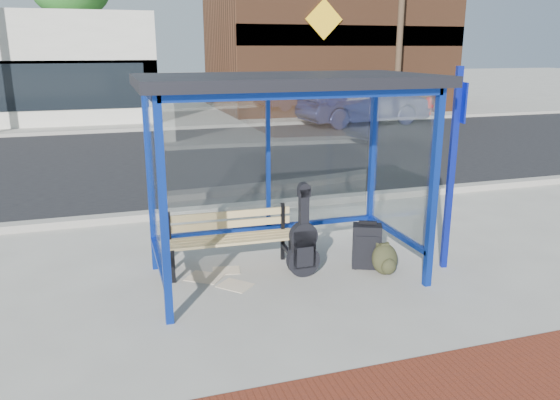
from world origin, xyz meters
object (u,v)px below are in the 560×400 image
object	(u,v)px
backpack	(385,260)
fire_hydrant	(428,106)
suitcase	(367,246)
bench	(229,236)
guitar_bag	(303,245)
parked_car	(364,103)

from	to	relation	value
backpack	fire_hydrant	size ratio (longest dim) A/B	0.48
fire_hydrant	suitcase	bearing A→B (deg)	-125.03
bench	guitar_bag	world-z (taller)	guitar_bag
suitcase	backpack	world-z (taller)	suitcase
suitcase	fire_hydrant	size ratio (longest dim) A/B	0.75
backpack	parked_car	distance (m)	13.89
suitcase	fire_hydrant	distance (m)	16.48
suitcase	parked_car	xyz separation A→B (m)	(5.98, 12.32, 0.50)
guitar_bag	fire_hydrant	size ratio (longest dim) A/B	1.34
backpack	suitcase	bearing A→B (deg)	117.47
suitcase	parked_car	world-z (taller)	parked_car
parked_car	bench	bearing A→B (deg)	140.46
backpack	parked_car	world-z (taller)	parked_car
guitar_bag	suitcase	distance (m)	0.86
guitar_bag	parked_car	distance (m)	14.09
parked_car	fire_hydrant	size ratio (longest dim) A/B	5.80
bench	backpack	world-z (taller)	bench
parked_car	suitcase	bearing A→B (deg)	147.44
parked_car	guitar_bag	bearing A→B (deg)	144.31
guitar_bag	backpack	size ratio (longest dim) A/B	2.80
bench	guitar_bag	bearing A→B (deg)	-29.78
guitar_bag	suitcase	bearing A→B (deg)	-0.05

